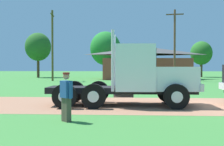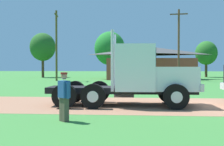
{
  "view_description": "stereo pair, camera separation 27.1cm",
  "coord_description": "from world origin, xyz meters",
  "px_view_note": "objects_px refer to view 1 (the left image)",
  "views": [
    {
      "loc": [
        -3.92,
        -13.13,
        1.81
      ],
      "look_at": [
        -4.63,
        -0.45,
        1.52
      ],
      "focal_mm": 44.03,
      "sensor_mm": 36.0,
      "label": 1
    },
    {
      "loc": [
        -3.65,
        -13.11,
        1.81
      ],
      "look_at": [
        -4.63,
        -0.45,
        1.52
      ],
      "focal_mm": 44.03,
      "sensor_mm": 36.0,
      "label": 2
    }
  ],
  "objects_px": {
    "truck_foreground_white": "(139,77)",
    "shed_building": "(145,63)",
    "utility_pole_near": "(52,44)",
    "visitor_by_barrel": "(66,95)",
    "utility_pole_far": "(175,43)"
  },
  "relations": [
    {
      "from": "shed_building",
      "to": "utility_pole_near",
      "type": "bearing_deg",
      "value": -153.97
    },
    {
      "from": "shed_building",
      "to": "utility_pole_near",
      "type": "xyz_separation_m",
      "value": [
        -12.26,
        -5.99,
        2.47
      ]
    },
    {
      "from": "utility_pole_near",
      "to": "utility_pole_far",
      "type": "bearing_deg",
      "value": 2.03
    },
    {
      "from": "utility_pole_near",
      "to": "truck_foreground_white",
      "type": "bearing_deg",
      "value": -65.14
    },
    {
      "from": "utility_pole_near",
      "to": "utility_pole_far",
      "type": "distance_m",
      "value": 15.64
    },
    {
      "from": "truck_foreground_white",
      "to": "shed_building",
      "type": "xyz_separation_m",
      "value": [
        2.1,
        27.91,
        1.0
      ]
    },
    {
      "from": "visitor_by_barrel",
      "to": "utility_pole_near",
      "type": "height_order",
      "value": "utility_pole_near"
    },
    {
      "from": "visitor_by_barrel",
      "to": "utility_pole_near",
      "type": "bearing_deg",
      "value": 106.39
    },
    {
      "from": "visitor_by_barrel",
      "to": "truck_foreground_white",
      "type": "bearing_deg",
      "value": 57.14
    },
    {
      "from": "visitor_by_barrel",
      "to": "utility_pole_far",
      "type": "height_order",
      "value": "utility_pole_far"
    },
    {
      "from": "truck_foreground_white",
      "to": "utility_pole_near",
      "type": "xyz_separation_m",
      "value": [
        -10.16,
        21.93,
        3.47
      ]
    },
    {
      "from": "utility_pole_near",
      "to": "utility_pole_far",
      "type": "xyz_separation_m",
      "value": [
        15.63,
        0.55,
        0.01
      ]
    },
    {
      "from": "shed_building",
      "to": "utility_pole_far",
      "type": "relative_size",
      "value": 1.47
    },
    {
      "from": "truck_foreground_white",
      "to": "utility_pole_far",
      "type": "xyz_separation_m",
      "value": [
        5.47,
        22.48,
        3.48
      ]
    },
    {
      "from": "truck_foreground_white",
      "to": "utility_pole_near",
      "type": "bearing_deg",
      "value": 114.86
    }
  ]
}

